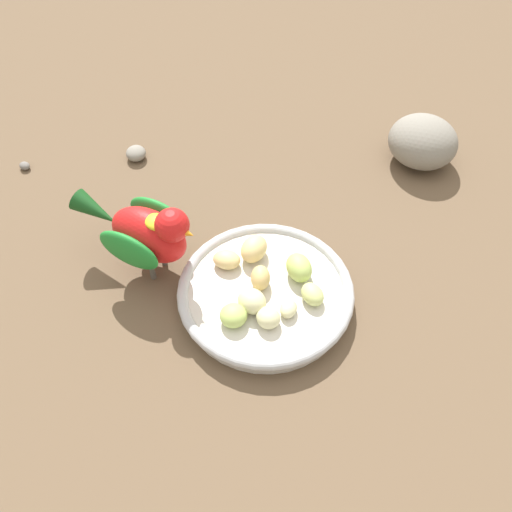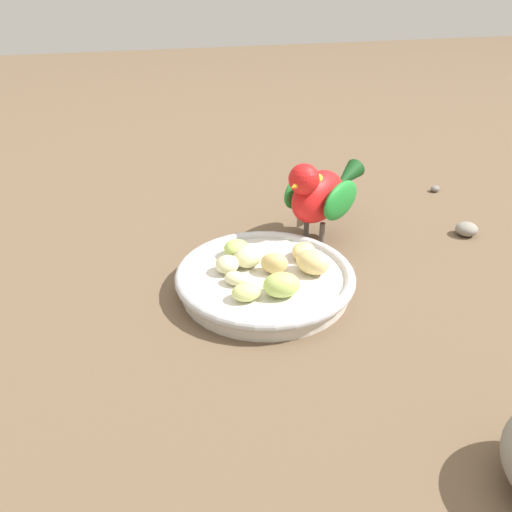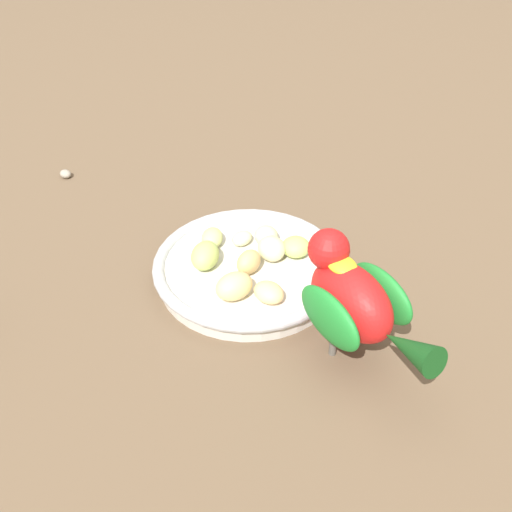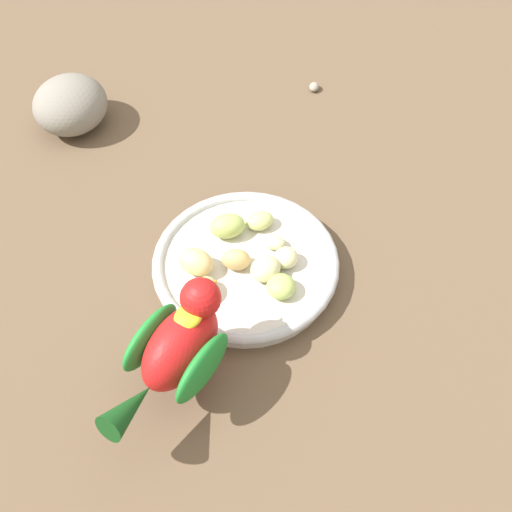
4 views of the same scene
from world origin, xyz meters
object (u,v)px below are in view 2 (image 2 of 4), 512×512
object	(u,v)px
pebble_0	(435,189)
apple_piece_4	(282,285)
parrot	(319,193)
apple_piece_3	(249,258)
apple_piece_7	(227,264)
feeding_bowl	(265,279)
apple_piece_1	(303,251)
apple_piece_2	(312,262)
apple_piece_6	(235,278)
apple_piece_5	(246,292)
apple_piece_8	(237,249)
apple_piece_0	(274,263)
pebble_1	(467,229)

from	to	relation	value
pebble_0	apple_piece_4	bearing A→B (deg)	-54.57
apple_piece_4	pebble_0	xyz separation A→B (m)	(-0.25, 0.35, -0.03)
parrot	pebble_0	size ratio (longest dim) A/B	9.08
apple_piece_3	apple_piece_7	distance (m)	0.03
feeding_bowl	apple_piece_1	xyz separation A→B (m)	(-0.02, 0.05, 0.02)
apple_piece_7	apple_piece_3	bearing A→B (deg)	98.85
apple_piece_3	apple_piece_2	bearing A→B (deg)	64.43
apple_piece_1	apple_piece_2	bearing A→B (deg)	-3.92
feeding_bowl	apple_piece_6	world-z (taller)	apple_piece_6
apple_piece_4	apple_piece_7	bearing A→B (deg)	-144.70
apple_piece_5	apple_piece_8	world-z (taller)	apple_piece_8
apple_piece_1	apple_piece_7	world-z (taller)	apple_piece_7
apple_piece_4	parrot	world-z (taller)	parrot
apple_piece_0	pebble_0	size ratio (longest dim) A/B	1.91
apple_piece_2	pebble_1	size ratio (longest dim) A/B	1.31
apple_piece_5	apple_piece_0	bearing A→B (deg)	134.28
apple_piece_4	pebble_1	distance (m)	0.32
feeding_bowl	apple_piece_1	size ratio (longest dim) A/B	6.16
apple_piece_3	apple_piece_6	distance (m)	0.04
apple_piece_0	apple_piece_4	distance (m)	0.05
feeding_bowl	pebble_0	size ratio (longest dim) A/B	12.47
feeding_bowl	apple_piece_3	bearing A→B (deg)	-147.03
apple_piece_0	apple_piece_8	xyz separation A→B (m)	(-0.05, -0.03, -0.00)
apple_piece_6	apple_piece_8	world-z (taller)	apple_piece_8
apple_piece_0	parrot	world-z (taller)	parrot
apple_piece_5	apple_piece_1	bearing A→B (deg)	127.11
feeding_bowl	apple_piece_7	world-z (taller)	apple_piece_7
apple_piece_6	apple_piece_1	bearing A→B (deg)	110.33
parrot	pebble_0	world-z (taller)	parrot
apple_piece_2	apple_piece_4	size ratio (longest dim) A/B	1.00
apple_piece_4	pebble_0	bearing A→B (deg)	125.43
parrot	apple_piece_5	bearing A→B (deg)	9.93
pebble_1	apple_piece_3	bearing A→B (deg)	-83.94
feeding_bowl	apple_piece_8	size ratio (longest dim) A/B	6.68
apple_piece_2	pebble_1	world-z (taller)	apple_piece_2
feeding_bowl	apple_piece_5	world-z (taller)	apple_piece_5
apple_piece_5	apple_piece_6	bearing A→B (deg)	-173.45
apple_piece_4	apple_piece_7	world-z (taller)	apple_piece_4
apple_piece_7	pebble_1	distance (m)	0.35
apple_piece_4	parrot	size ratio (longest dim) A/B	0.26
apple_piece_2	pebble_1	distance (m)	0.27
pebble_0	pebble_1	xyz separation A→B (m)	(0.15, -0.05, 0.00)
apple_piece_0	apple_piece_1	world-z (taller)	apple_piece_0
apple_piece_0	apple_piece_8	bearing A→B (deg)	-146.81
parrot	apple_piece_3	bearing A→B (deg)	-2.06
apple_piece_1	pebble_0	xyz separation A→B (m)	(-0.18, 0.30, -0.02)
apple_piece_3	apple_piece_5	xyz separation A→B (m)	(0.06, -0.02, -0.00)
apple_piece_1	apple_piece_8	bearing A→B (deg)	-108.61
apple_piece_8	apple_piece_0	bearing A→B (deg)	33.19
apple_piece_0	apple_piece_2	xyz separation A→B (m)	(0.01, 0.04, 0.00)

